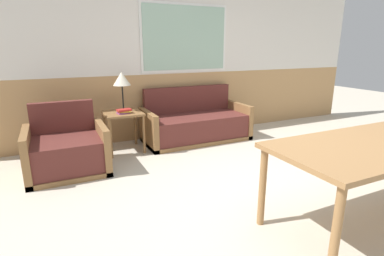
{
  "coord_description": "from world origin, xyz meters",
  "views": [
    {
      "loc": [
        -2.12,
        -2.08,
        1.5
      ],
      "look_at": [
        -0.63,
        1.07,
        0.54
      ],
      "focal_mm": 28.0,
      "sensor_mm": 36.0,
      "label": 1
    }
  ],
  "objects_px": {
    "couch": "(196,125)",
    "side_table": "(123,119)",
    "table_lamp": "(122,80)",
    "armchair": "(67,151)"
  },
  "relations": [
    {
      "from": "couch",
      "to": "side_table",
      "type": "bearing_deg",
      "value": -178.46
    },
    {
      "from": "couch",
      "to": "armchair",
      "type": "relative_size",
      "value": 1.85
    },
    {
      "from": "side_table",
      "to": "table_lamp",
      "type": "xyz_separation_m",
      "value": [
        0.04,
        0.09,
        0.55
      ]
    },
    {
      "from": "side_table",
      "to": "table_lamp",
      "type": "relative_size",
      "value": 1.03
    },
    {
      "from": "couch",
      "to": "side_table",
      "type": "relative_size",
      "value": 2.93
    },
    {
      "from": "couch",
      "to": "table_lamp",
      "type": "xyz_separation_m",
      "value": [
        -1.15,
        0.06,
        0.77
      ]
    },
    {
      "from": "couch",
      "to": "armchair",
      "type": "bearing_deg",
      "value": -166.08
    },
    {
      "from": "couch",
      "to": "armchair",
      "type": "distance_m",
      "value": 2.05
    },
    {
      "from": "armchair",
      "to": "side_table",
      "type": "height_order",
      "value": "armchair"
    },
    {
      "from": "couch",
      "to": "table_lamp",
      "type": "distance_m",
      "value": 1.39
    }
  ]
}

